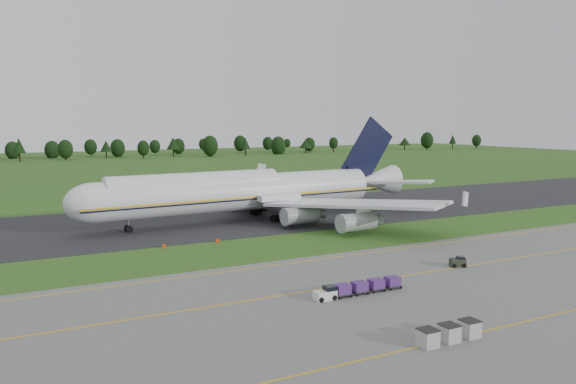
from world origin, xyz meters
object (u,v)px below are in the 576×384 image
utility_cart (458,263)px  uld_row (449,333)px  aircraft (248,191)px  baggage_train (358,288)px  edge_markers (191,244)px

utility_cart → uld_row: (-19.03, -18.64, 0.25)m
aircraft → baggage_train: 49.78m
aircraft → uld_row: aircraft is taller
aircraft → utility_cart: 46.59m
uld_row → edge_markers: (-8.15, 47.29, -0.56)m
baggage_train → utility_cart: baggage_train is taller
baggage_train → edge_markers: (-8.71, 32.45, -0.51)m
utility_cart → uld_row: 26.64m
baggage_train → uld_row: 14.85m
baggage_train → uld_row: (-0.56, -14.84, 0.05)m
aircraft → uld_row: 64.48m
baggage_train → utility_cart: size_ratio=4.94×
baggage_train → utility_cart: bearing=11.6°
aircraft → uld_row: (-8.52, -63.73, -4.89)m
edge_markers → uld_row: bearing=-80.2°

